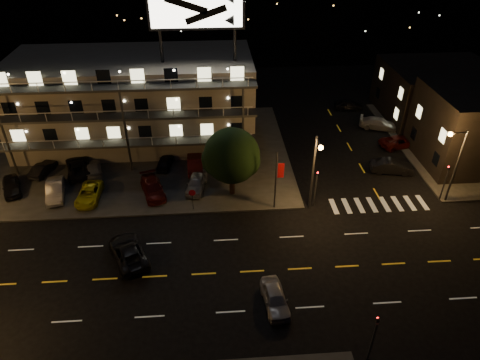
{
  "coord_description": "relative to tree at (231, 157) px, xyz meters",
  "views": [
    {
      "loc": [
        -0.81,
        -25.0,
        26.0
      ],
      "look_at": [
        1.57,
        8.0,
        3.78
      ],
      "focal_mm": 32.0,
      "sensor_mm": 36.0,
      "label": 1
    }
  ],
  "objects": [
    {
      "name": "lot_car_8",
      "position": [
        -7.22,
        5.72,
        -3.69
      ],
      "size": [
        2.1,
        3.97,
        1.29
      ],
      "primitive_type": "imported",
      "rotation": [
        0.0,
        0.0,
        2.98
      ],
      "color": "black",
      "rests_on": "curb_nw"
    },
    {
      "name": "motel",
      "position": [
        -10.87,
        12.85,
        0.86
      ],
      "size": [
        28.0,
        13.8,
        18.1
      ],
      "color": "gray",
      "rests_on": "ground"
    },
    {
      "name": "streetlight_nc",
      "position": [
        7.58,
        -3.1,
        0.48
      ],
      "size": [
        0.44,
        1.92,
        8.0
      ],
      "color": "#2D2D30",
      "rests_on": "ground"
    },
    {
      "name": "lot_car_0",
      "position": [
        -22.75,
        1.89,
        -3.63
      ],
      "size": [
        3.13,
        4.41,
        1.4
      ],
      "primitive_type": "imported",
      "rotation": [
        0.0,
        0.0,
        0.4
      ],
      "color": "black",
      "rests_on": "curb_nw"
    },
    {
      "name": "side_car_2",
      "position": [
        20.26,
        13.54,
        -3.76
      ],
      "size": [
        5.41,
        3.76,
        1.46
      ],
      "primitive_type": "imported",
      "rotation": [
        0.0,
        0.0,
        1.19
      ],
      "color": "#98989D",
      "rests_on": "ground"
    },
    {
      "name": "lot_car_5",
      "position": [
        -20.55,
        5.19,
        -3.7
      ],
      "size": [
        2.29,
        4.04,
        1.26
      ],
      "primitive_type": "imported",
      "rotation": [
        0.0,
        0.0,
        2.88
      ],
      "color": "black",
      "rests_on": "curb_nw"
    },
    {
      "name": "lot_car_7",
      "position": [
        -15.02,
        4.76,
        -3.7
      ],
      "size": [
        2.94,
        4.67,
        1.26
      ],
      "primitive_type": "imported",
      "rotation": [
        0.0,
        0.0,
        3.43
      ],
      "color": "#98989D",
      "rests_on": "curb_nw"
    },
    {
      "name": "ground",
      "position": [
        -0.92,
        -11.03,
        -4.48
      ],
      "size": [
        140.0,
        140.0,
        0.0
      ],
      "primitive_type": "plane",
      "color": "black",
      "rests_on": "ground"
    },
    {
      "name": "lot_car_4",
      "position": [
        -3.63,
        1.08,
        -3.58
      ],
      "size": [
        2.53,
        4.66,
        1.5
      ],
      "primitive_type": "imported",
      "rotation": [
        0.0,
        0.0,
        -0.18
      ],
      "color": "#98989D",
      "rests_on": "curb_nw"
    },
    {
      "name": "side_car_0",
      "position": [
        18.04,
        2.91,
        -3.72
      ],
      "size": [
        4.86,
        2.47,
        1.53
      ],
      "primitive_type": "imported",
      "rotation": [
        0.0,
        0.0,
        1.38
      ],
      "color": "black",
      "rests_on": "ground"
    },
    {
      "name": "side_bldg_back",
      "position": [
        29.07,
        16.97,
        -0.98
      ],
      "size": [
        14.06,
        12.0,
        7.0
      ],
      "color": "black",
      "rests_on": "ground"
    },
    {
      "name": "road_car_east",
      "position": [
        2.46,
        -14.56,
        -3.77
      ],
      "size": [
        2.09,
        4.31,
        1.42
      ],
      "primitive_type": "imported",
      "rotation": [
        0.0,
        0.0,
        0.1
      ],
      "color": "#98989D",
      "rests_on": "ground"
    },
    {
      "name": "signal_nw",
      "position": [
        8.08,
        -2.53,
        -1.92
      ],
      "size": [
        0.2,
        0.27,
        4.6
      ],
      "color": "#2D2D30",
      "rests_on": "ground"
    },
    {
      "name": "curb_ne",
      "position": [
        29.08,
        8.97,
        -4.41
      ],
      "size": [
        16.0,
        24.0,
        0.15
      ],
      "primitive_type": "cube",
      "color": "#32322F",
      "rests_on": "ground"
    },
    {
      "name": "curb_nw",
      "position": [
        -14.92,
        8.97,
        -4.41
      ],
      "size": [
        44.0,
        24.0,
        0.15
      ],
      "primitive_type": "cube",
      "color": "#32322F",
      "rests_on": "ground"
    },
    {
      "name": "lot_car_9",
      "position": [
        -3.85,
        4.91,
        -3.56
      ],
      "size": [
        1.84,
        4.75,
        1.54
      ],
      "primitive_type": "imported",
      "rotation": [
        0.0,
        0.0,
        3.19
      ],
      "color": "#4F0F0B",
      "rests_on": "curb_nw"
    },
    {
      "name": "lot_car_3",
      "position": [
        -8.11,
        0.51,
        -3.62
      ],
      "size": [
        3.36,
        5.26,
        1.42
      ],
      "primitive_type": "imported",
      "rotation": [
        0.0,
        0.0,
        0.3
      ],
      "color": "#4F0F0B",
      "rests_on": "curb_nw"
    },
    {
      "name": "lot_car_6",
      "position": [
        -16.68,
        5.17,
        -3.58
      ],
      "size": [
        4.08,
        5.93,
        1.5
      ],
      "primitive_type": "imported",
      "rotation": [
        0.0,
        0.0,
        3.46
      ],
      "color": "black",
      "rests_on": "curb_nw"
    },
    {
      "name": "signal_sw",
      "position": [
        8.08,
        -19.53,
        -1.92
      ],
      "size": [
        0.2,
        0.27,
        4.6
      ],
      "color": "#2D2D30",
      "rests_on": "ground"
    },
    {
      "name": "side_car_3",
      "position": [
        17.98,
        19.88,
        -3.8
      ],
      "size": [
        4.17,
        2.03,
        1.37
      ],
      "primitive_type": "imported",
      "rotation": [
        0.0,
        0.0,
        1.47
      ],
      "color": "black",
      "rests_on": "ground"
    },
    {
      "name": "lot_car_2",
      "position": [
        -14.43,
        0.0,
        -3.7
      ],
      "size": [
        2.23,
        4.62,
        1.27
      ],
      "primitive_type": "imported",
      "rotation": [
        0.0,
        0.0,
        -0.03
      ],
      "color": "#CEC513",
      "rests_on": "curb_nw"
    },
    {
      "name": "road_car_west",
      "position": [
        -9.27,
        -8.78,
        -3.73
      ],
      "size": [
        4.48,
        5.99,
        1.51
      ],
      "primitive_type": "imported",
      "rotation": [
        0.0,
        0.0,
        3.55
      ],
      "color": "black",
      "rests_on": "ground"
    },
    {
      "name": "stop_sign",
      "position": [
        -3.92,
        -2.46,
        -2.77
      ],
      "size": [
        0.91,
        0.11,
        2.61
      ],
      "color": "#2D2D30",
      "rests_on": "ground"
    },
    {
      "name": "tree",
      "position": [
        0.0,
        0.0,
        0.0
      ],
      "size": [
        5.79,
        5.58,
        7.29
      ],
      "color": "black",
      "rests_on": "curb_nw"
    },
    {
      "name": "banner_north",
      "position": [
        4.16,
        -2.63,
        -1.06
      ],
      "size": [
        0.83,
        0.16,
        6.4
      ],
      "color": "#2D2D30",
      "rests_on": "ground"
    },
    {
      "name": "streetlight_ne",
      "position": [
        21.21,
        -2.73,
        0.48
      ],
      "size": [
        1.92,
        0.44,
        8.0
      ],
      "color": "#2D2D30",
      "rests_on": "ground"
    },
    {
      "name": "lot_car_1",
      "position": [
        -17.97,
        0.77,
        -3.58
      ],
      "size": [
        2.57,
        4.81,
        1.51
      ],
      "primitive_type": "imported",
      "rotation": [
        0.0,
        0.0,
        0.22
      ],
      "color": "#98989D",
      "rests_on": "curb_nw"
    },
    {
      "name": "side_car_1",
      "position": [
        21.14,
        8.62,
        -3.8
      ],
      "size": [
        5.28,
        3.3,
        1.36
      ],
      "primitive_type": "imported",
      "rotation": [
        0.0,
        0.0,
        1.8
      ],
      "color": "#4F0F0B",
      "rests_on": "ground"
    },
    {
      "name": "signal_ne",
      "position": [
        21.08,
        -2.53,
        -1.92
      ],
      "size": [
        0.27,
        0.2,
        4.6
      ],
      "color": "#2D2D30",
      "rests_on": "ground"
    }
  ]
}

